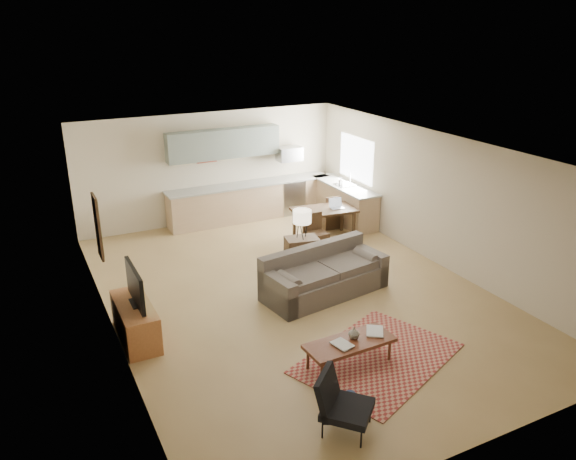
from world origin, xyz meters
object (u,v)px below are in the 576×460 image
armchair (348,404)px  tv_credenza (136,322)px  console_table (302,255)px  dining_table (324,224)px  sofa (325,273)px  coffee_table (349,353)px

armchair → tv_credenza: size_ratio=0.58×
console_table → dining_table: size_ratio=0.52×
console_table → dining_table: console_table is taller
armchair → tv_credenza: armchair is taller
tv_credenza → dining_table: dining_table is taller
sofa → coffee_table: 2.31m
coffee_table → dining_table: dining_table is taller
coffee_table → tv_credenza: tv_credenza is taller
armchair → tv_credenza: bearing=76.5°
console_table → tv_credenza: bearing=-152.5°
coffee_table → tv_credenza: (-2.62, 2.14, 0.10)m
tv_credenza → sofa: bearing=0.1°
dining_table → coffee_table: bearing=-109.9°
sofa → dining_table: (1.38, 2.41, -0.07)m
coffee_table → console_table: console_table is taller
sofa → coffee_table: size_ratio=1.81×
armchair → dining_table: (2.99, 5.71, -0.03)m
coffee_table → console_table: 3.27m
armchair → dining_table: bearing=19.7°
sofa → console_table: (0.05, 1.01, -0.05)m
armchair → console_table: armchair is taller
dining_table → console_table: bearing=-127.3°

